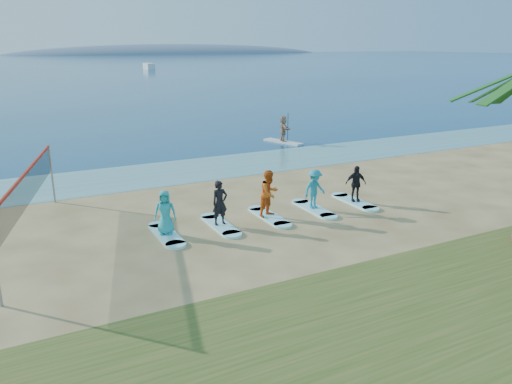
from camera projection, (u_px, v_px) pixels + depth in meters
name	position (u px, v px, depth m)	size (l,w,h in m)	color
ground	(317.00, 230.00, 18.18)	(600.00, 600.00, 0.00)	tan
shallow_water	(209.00, 168.00, 27.12)	(600.00, 600.00, 0.00)	teal
ocean	(28.00, 65.00, 154.50)	(600.00, 600.00, 0.00)	navy
island_ridge	(176.00, 54.00, 315.37)	(220.00, 56.00, 18.00)	slate
volleyball_net	(28.00, 188.00, 16.56)	(2.31, 8.81, 2.50)	gray
paddleboard	(283.00, 142.00, 33.96)	(0.70, 3.00, 0.12)	silver
paddleboarder	(283.00, 129.00, 33.70)	(1.58, 0.50, 1.71)	tan
boat_offshore_b	(149.00, 69.00, 127.42)	(1.82, 6.33, 1.55)	silver
surfboard_0	(166.00, 235.00, 17.58)	(0.70, 2.20, 0.09)	#A4F5FF
student_0	(165.00, 212.00, 17.34)	(0.77, 0.50, 1.57)	teal
surfboard_1	(220.00, 225.00, 18.49)	(0.70, 2.20, 0.09)	#A4F5FF
student_1	(220.00, 203.00, 18.24)	(0.60, 0.40, 1.66)	black
surfboard_2	(269.00, 217.00, 19.39)	(0.70, 2.20, 0.09)	#A4F5FF
student_2	(269.00, 193.00, 19.12)	(0.88, 0.69, 1.82)	#CF5415
surfboard_3	(314.00, 209.00, 20.30)	(0.70, 2.20, 0.09)	#A4F5FF
student_3	(315.00, 189.00, 20.06)	(1.04, 0.60, 1.60)	teal
surfboard_4	(355.00, 202.00, 21.20)	(0.70, 2.20, 0.09)	#A4F5FF
student_4	(356.00, 184.00, 20.97)	(0.90, 0.37, 1.53)	black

